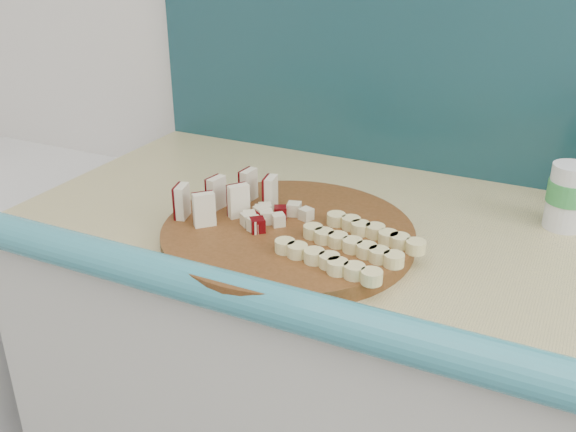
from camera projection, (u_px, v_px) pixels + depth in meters
The scene contains 5 objects.
cutting_board at pixel (288, 235), 1.01m from camera, with size 0.40×0.40×0.02m, color #4D2B10.
apple_wedges at pixel (227, 197), 1.05m from camera, with size 0.14×0.16×0.05m.
apple_chunks at pixel (276, 217), 1.02m from camera, with size 0.07×0.07×0.02m.
banana_slices at pixel (351, 246), 0.93m from camera, with size 0.20×0.18×0.02m.
canister at pixel (568, 195), 1.04m from camera, with size 0.07×0.07×0.11m.
Camera 1 is at (-0.10, 0.56, 1.38)m, focal length 40.00 mm.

